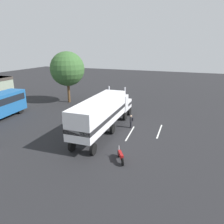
% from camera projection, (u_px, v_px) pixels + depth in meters
% --- Properties ---
extents(ground_plane, '(120.00, 120.00, 0.00)m').
position_uv_depth(ground_plane, '(117.00, 117.00, 29.86)').
color(ground_plane, '#232326').
extents(lane_stripe_near, '(4.40, 0.49, 0.01)m').
position_uv_depth(lane_stripe_near, '(130.00, 133.00, 24.29)').
color(lane_stripe_near, silver).
rests_on(lane_stripe_near, ground_plane).
extents(lane_stripe_mid, '(4.40, 0.34, 0.01)m').
position_uv_depth(lane_stripe_mid, '(159.00, 131.00, 24.86)').
color(lane_stripe_mid, silver).
rests_on(lane_stripe_mid, ground_plane).
extents(semi_truck, '(14.26, 3.39, 4.50)m').
position_uv_depth(semi_truck, '(104.00, 111.00, 23.96)').
color(semi_truck, white).
rests_on(semi_truck, ground_plane).
extents(person_bystander, '(0.34, 0.46, 1.63)m').
position_uv_depth(person_bystander, '(131.00, 121.00, 25.66)').
color(person_bystander, black).
rests_on(person_bystander, ground_plane).
extents(motorcycle, '(1.83, 1.23, 1.12)m').
position_uv_depth(motorcycle, '(121.00, 156.00, 18.31)').
color(motorcycle, black).
rests_on(motorcycle, ground_plane).
extents(tree_center, '(5.83, 5.83, 8.77)m').
position_uv_depth(tree_center, '(67.00, 69.00, 36.08)').
color(tree_center, brown).
rests_on(tree_center, ground_plane).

